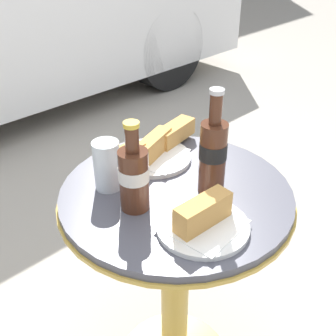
# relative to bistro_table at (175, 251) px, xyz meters

# --- Properties ---
(bistro_table) EXTENTS (0.58, 0.58, 0.69)m
(bistro_table) POSITION_rel_bistro_table_xyz_m (0.00, 0.00, 0.00)
(bistro_table) COLOR gold
(bistro_table) RESTS_ON ground_plane
(cola_bottle_left) EXTENTS (0.06, 0.06, 0.26)m
(cola_bottle_left) POSITION_rel_bistro_table_xyz_m (0.06, -0.06, 0.30)
(cola_bottle_left) COLOR #4C2819
(cola_bottle_left) RESTS_ON bistro_table
(cola_bottle_right) EXTENTS (0.07, 0.07, 0.21)m
(cola_bottle_right) POSITION_rel_bistro_table_xyz_m (-0.11, 0.02, 0.29)
(cola_bottle_right) COLOR #4C2819
(cola_bottle_right) RESTS_ON bistro_table
(drinking_glass) EXTENTS (0.06, 0.06, 0.12)m
(drinking_glass) POSITION_rel_bistro_table_xyz_m (-0.11, 0.12, 0.26)
(drinking_glass) COLOR black
(drinking_glass) RESTS_ON bistro_table
(lunch_plate_near) EXTENTS (0.32, 0.20, 0.07)m
(lunch_plate_near) POSITION_rel_bistro_table_xyz_m (0.07, 0.15, 0.23)
(lunch_plate_near) COLOR white
(lunch_plate_near) RESTS_ON bistro_table
(lunch_plate_far) EXTENTS (0.20, 0.20, 0.07)m
(lunch_plate_far) POSITION_rel_bistro_table_xyz_m (-0.06, -0.14, 0.22)
(lunch_plate_far) COLOR white
(lunch_plate_far) RESTS_ON bistro_table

